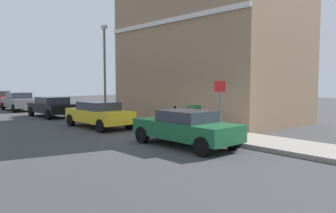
{
  "coord_description": "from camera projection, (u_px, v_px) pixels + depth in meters",
  "views": [
    {
      "loc": [
        -9.0,
        -10.55,
        2.41
      ],
      "look_at": [
        1.37,
        1.35,
        1.2
      ],
      "focal_mm": 35.5,
      "sensor_mm": 36.0,
      "label": 1
    }
  ],
  "objects": [
    {
      "name": "ground",
      "position": [
        165.0,
        138.0,
        14.01
      ],
      "size": [
        80.0,
        80.0,
        0.0
      ],
      "primitive_type": "plane",
      "color": "#38383A"
    },
    {
      "name": "sidewalk",
      "position": [
        125.0,
        120.0,
        19.85
      ],
      "size": [
        2.33,
        30.0,
        0.15
      ],
      "primitive_type": "cube",
      "color": "gray",
      "rests_on": "ground"
    },
    {
      "name": "corner_building",
      "position": [
        208.0,
        53.0,
        20.5
      ],
      "size": [
        6.58,
        10.9,
        8.25
      ],
      "color": "#937256",
      "rests_on": "ground"
    },
    {
      "name": "car_green",
      "position": [
        186.0,
        127.0,
        12.24
      ],
      "size": [
        1.87,
        4.26,
        1.34
      ],
      "rotation": [
        0.0,
        0.0,
        1.59
      ],
      "color": "#195933",
      "rests_on": "ground"
    },
    {
      "name": "car_yellow",
      "position": [
        99.0,
        114.0,
        17.14
      ],
      "size": [
        1.85,
        4.25,
        1.35
      ],
      "rotation": [
        0.0,
        0.0,
        1.58
      ],
      "color": "gold",
      "rests_on": "ground"
    },
    {
      "name": "car_black",
      "position": [
        52.0,
        106.0,
        22.3
      ],
      "size": [
        2.01,
        4.04,
        1.36
      ],
      "rotation": [
        0.0,
        0.0,
        1.6
      ],
      "color": "black",
      "rests_on": "ground"
    },
    {
      "name": "car_grey",
      "position": [
        19.0,
        101.0,
        27.1
      ],
      "size": [
        1.93,
        4.44,
        1.49
      ],
      "rotation": [
        0.0,
        0.0,
        1.55
      ],
      "color": "slate",
      "rests_on": "ground"
    },
    {
      "name": "utility_cabinet",
      "position": [
        194.0,
        118.0,
        15.39
      ],
      "size": [
        0.46,
        0.61,
        1.15
      ],
      "color": "#1E4C28",
      "rests_on": "sidewalk"
    },
    {
      "name": "bollard_near_cabinet",
      "position": [
        175.0,
        115.0,
        16.52
      ],
      "size": [
        0.14,
        0.14,
        1.04
      ],
      "color": "black",
      "rests_on": "sidewalk"
    },
    {
      "name": "street_sign",
      "position": [
        220.0,
        100.0,
        13.29
      ],
      "size": [
        0.08,
        0.6,
        2.3
      ],
      "color": "#59595B",
      "rests_on": "sidewalk"
    },
    {
      "name": "lamppost",
      "position": [
        105.0,
        67.0,
        20.88
      ],
      "size": [
        0.2,
        0.44,
        5.72
      ],
      "color": "#59595B",
      "rests_on": "sidewalk"
    }
  ]
}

